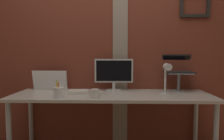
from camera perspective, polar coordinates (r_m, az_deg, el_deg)
name	(u,v)px	position (r m, az deg, el deg)	size (l,w,h in m)	color
brick_wall_back	(105,48)	(2.64, -2.02, 5.79)	(3.18, 0.16, 2.44)	brown
desk	(112,100)	(2.31, -0.07, -8.08)	(2.12, 0.64, 0.73)	beige
monitor	(114,72)	(2.46, 0.50, -0.67)	(0.44, 0.18, 0.37)	silver
laptop_stand	(179,79)	(2.57, 17.47, -2.24)	(0.28, 0.22, 0.21)	gray
laptop	(177,67)	(2.63, 17.11, 0.69)	(0.34, 0.28, 0.21)	black
whiteboard_panel	(50,80)	(2.63, -16.31, -2.70)	(0.40, 0.02, 0.23)	white
desk_lamp	(167,76)	(2.27, 14.43, -1.46)	(0.12, 0.20, 0.33)	white
pen_cup	(59,93)	(2.15, -14.13, -5.88)	(0.09, 0.09, 0.18)	white
coffee_mug	(95,94)	(2.08, -4.52, -6.32)	(0.11, 0.08, 0.09)	silver
paper_clutter_stack	(78,92)	(2.33, -8.99, -5.85)	(0.20, 0.14, 0.04)	silver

